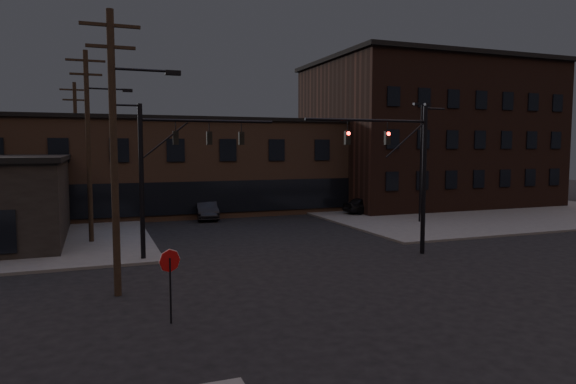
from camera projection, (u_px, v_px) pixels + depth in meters
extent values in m
plane|color=black|center=(356.00, 285.00, 21.68)|extent=(140.00, 140.00, 0.00)
cube|color=#474744|center=(449.00, 206.00, 49.93)|extent=(30.00, 30.00, 0.15)
cube|color=brown|center=(212.00, 167.00, 47.41)|extent=(40.00, 12.00, 8.00)
cube|color=black|center=(426.00, 136.00, 53.06)|extent=(22.00, 16.00, 14.00)
cylinder|color=black|center=(424.00, 181.00, 27.81)|extent=(0.24, 0.24, 8.00)
cylinder|color=black|center=(368.00, 120.00, 26.30)|extent=(7.00, 0.14, 0.14)
cube|color=#FF140C|center=(387.00, 138.00, 26.79)|extent=(0.28, 0.22, 0.70)
cube|color=#FF140C|center=(347.00, 138.00, 25.97)|extent=(0.28, 0.22, 0.70)
cylinder|color=black|center=(142.00, 183.00, 25.96)|extent=(0.24, 0.24, 8.00)
cylinder|color=black|center=(209.00, 121.00, 26.91)|extent=(7.00, 0.14, 0.14)
cube|color=black|center=(176.00, 138.00, 26.37)|extent=(0.28, 0.22, 0.70)
cube|color=black|center=(209.00, 138.00, 26.99)|extent=(0.28, 0.22, 0.70)
cube|color=black|center=(241.00, 138.00, 27.61)|extent=(0.28, 0.22, 0.70)
cylinder|color=black|center=(170.00, 291.00, 16.89)|extent=(0.06, 0.06, 2.20)
cylinder|color=maroon|center=(170.00, 261.00, 16.82)|extent=(0.72, 0.33, 0.76)
cylinder|color=black|center=(114.00, 156.00, 19.71)|extent=(0.28, 0.28, 11.00)
cube|color=black|center=(110.00, 25.00, 19.28)|extent=(2.20, 0.12, 0.12)
cube|color=black|center=(111.00, 47.00, 19.35)|extent=(1.80, 0.12, 0.12)
cube|color=black|center=(173.00, 73.00, 20.24)|extent=(0.60, 0.25, 0.18)
cylinder|color=black|center=(89.00, 148.00, 30.51)|extent=(0.28, 0.28, 11.50)
cube|color=black|center=(86.00, 60.00, 30.06)|extent=(2.20, 0.12, 0.12)
cube|color=black|center=(86.00, 74.00, 30.13)|extent=(1.80, 0.12, 0.12)
cube|color=black|center=(127.00, 90.00, 31.02)|extent=(0.60, 0.25, 0.18)
cylinder|color=black|center=(77.00, 151.00, 41.36)|extent=(0.28, 0.28, 11.00)
cube|color=black|center=(74.00, 90.00, 40.93)|extent=(2.20, 0.12, 0.12)
cube|color=black|center=(75.00, 100.00, 41.00)|extent=(1.80, 0.12, 0.12)
cylinder|color=black|center=(421.00, 165.00, 38.92)|extent=(0.14, 0.14, 9.00)
cube|color=black|center=(416.00, 104.00, 38.34)|extent=(0.50, 0.28, 0.18)
cube|color=black|center=(428.00, 104.00, 38.70)|extent=(0.50, 0.28, 0.18)
cylinder|color=black|center=(444.00, 162.00, 45.69)|extent=(0.14, 0.14, 9.00)
cube|color=black|center=(441.00, 111.00, 45.12)|extent=(0.50, 0.28, 0.18)
cube|color=black|center=(450.00, 111.00, 45.47)|extent=(0.50, 0.28, 0.18)
imported|color=black|center=(366.00, 205.00, 44.31)|extent=(4.32, 2.19, 1.41)
imported|color=silver|center=(392.00, 205.00, 44.62)|extent=(4.62, 2.88, 1.25)
imported|color=black|center=(207.00, 210.00, 41.65)|extent=(2.17, 4.82, 1.54)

